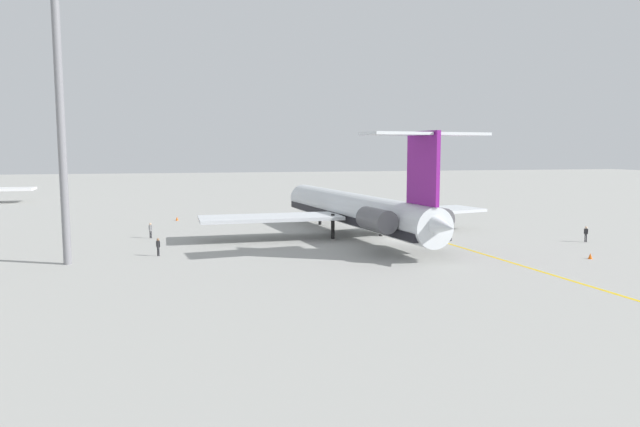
% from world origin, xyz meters
% --- Properties ---
extents(ground, '(399.48, 399.48, 0.00)m').
position_xyz_m(ground, '(0.00, 0.00, 0.00)').
color(ground, '#9E9E99').
extents(main_jetliner, '(40.62, 35.97, 11.84)m').
position_xyz_m(main_jetliner, '(2.65, 4.01, 3.23)').
color(main_jetliner, silver).
rests_on(main_jetliner, ground).
extents(ground_crew_near_nose, '(0.28, 0.42, 1.78)m').
position_xyz_m(ground_crew_near_nose, '(7.68, 27.32, 1.13)').
color(ground_crew_near_nose, black).
rests_on(ground_crew_near_nose, ground).
extents(ground_crew_near_tail, '(0.40, 0.28, 1.76)m').
position_xyz_m(ground_crew_near_tail, '(-6.53, -19.55, 1.11)').
color(ground_crew_near_tail, black).
rests_on(ground_crew_near_tail, ground).
extents(ground_crew_portside, '(0.28, 0.38, 1.73)m').
position_xyz_m(ground_crew_portside, '(-4.16, 26.03, 1.10)').
color(ground_crew_portside, black).
rests_on(ground_crew_portside, ground).
extents(safety_cone_nose, '(0.40, 0.40, 0.55)m').
position_xyz_m(safety_cone_nose, '(-15.12, -13.26, 0.28)').
color(safety_cone_nose, '#EA590F').
rests_on(safety_cone_nose, ground).
extents(safety_cone_wingtip, '(0.40, 0.40, 0.55)m').
position_xyz_m(safety_cone_wingtip, '(24.00, 24.50, 0.28)').
color(safety_cone_wingtip, '#EA590F').
rests_on(safety_cone_wingtip, ground).
extents(taxiway_centreline, '(70.09, 5.32, 0.01)m').
position_xyz_m(taxiway_centreline, '(3.78, -3.79, 0.00)').
color(taxiway_centreline, gold).
rests_on(taxiway_centreline, ground).
extents(light_mast, '(4.00, 0.70, 28.01)m').
position_xyz_m(light_mast, '(-6.34, 33.73, 15.23)').
color(light_mast, slate).
rests_on(light_mast, ground).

